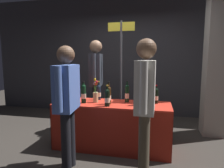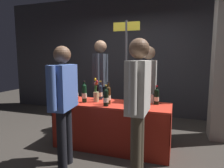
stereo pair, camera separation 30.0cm
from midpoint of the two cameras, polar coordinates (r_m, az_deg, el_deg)
The scene contains 21 objects.
ground_plane at distance 3.30m, azimuth 2.74°, elevation -17.91°, with size 12.00×12.00×0.00m, color #38332D.
back_partition at distance 4.95m, azimuth 9.25°, elevation 8.11°, with size 7.41×0.12×2.95m, color #2D2D33.
tasting_table at distance 3.12m, azimuth 2.80°, elevation -9.67°, with size 1.80×0.61×0.72m.
featured_wine_bottle at distance 3.29m, azimuth -7.88°, elevation -2.47°, with size 0.07×0.07×0.30m.
display_bottle_0 at distance 3.10m, azimuth -5.36°, elevation -2.59°, with size 0.08×0.08×0.34m.
display_bottle_1 at distance 2.84m, azimuth 1.24°, elevation -3.89°, with size 0.08×0.08×0.31m.
display_bottle_2 at distance 3.15m, azimuth -9.03°, elevation -2.92°, with size 0.08×0.08×0.30m.
display_bottle_3 at distance 2.91m, azimuth 10.92°, elevation -3.74°, with size 0.08×0.08×0.30m.
display_bottle_4 at distance 3.06m, azimuth 15.63°, elevation -3.50°, with size 0.07×0.07×0.29m.
display_bottle_5 at distance 3.08m, azimuth 7.31°, elevation -2.78°, with size 0.07×0.07×0.35m.
display_bottle_6 at distance 3.11m, azimuth 10.57°, elevation -2.61°, with size 0.08×0.08×0.36m.
display_bottle_7 at distance 3.30m, azimuth -0.83°, elevation -2.29°, with size 0.07×0.07×0.32m.
display_bottle_8 at distance 2.97m, azimuth 1.82°, elevation -3.22°, with size 0.07×0.07×0.34m.
wine_glass_near_vendor at distance 3.06m, azimuth -7.59°, elevation -3.82°, with size 0.07×0.07×0.13m.
flower_vase at distance 3.11m, azimuth -1.88°, elevation -2.95°, with size 0.09×0.10×0.39m.
brochure_stand at distance 3.14m, azimuth 13.21°, elevation -4.17°, with size 0.17×0.01×0.14m, color silver.
vendor_presenter at distance 3.50m, azimuth 12.88°, elevation -0.12°, with size 0.26×0.55×1.62m.
vendor_assistant at distance 3.87m, azimuth -1.12°, elevation 2.42°, with size 0.27×0.61×1.76m.
taster_foreground_right at distance 2.51m, azimuth -10.68°, elevation -3.57°, with size 0.26×0.62×1.57m.
taster_foreground_left at distance 2.22m, azimuth 11.53°, elevation -3.92°, with size 0.22×0.61×1.63m.
booth_signpost at distance 3.98m, azimuth 6.29°, elevation 6.19°, with size 0.54×0.04×2.15m.
Camera 2 is at (0.94, -2.83, 1.42)m, focal length 31.36 mm.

